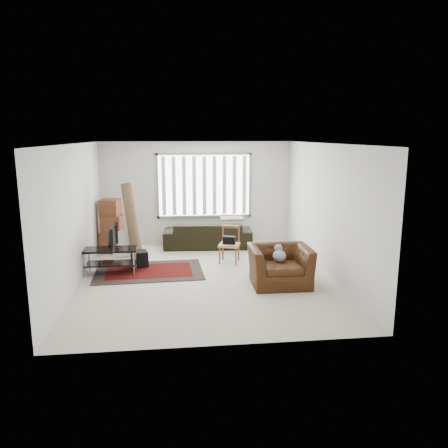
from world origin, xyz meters
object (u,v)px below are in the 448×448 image
object	(u,v)px
moving_boxes	(112,228)
armchair	(280,263)
side_chair	(229,243)
sofa	(208,231)
tv_stand	(111,255)

from	to	relation	value
moving_boxes	armchair	size ratio (longest dim) A/B	1.13
side_chair	armchair	world-z (taller)	armchair
moving_boxes	side_chair	distance (m)	3.03
moving_boxes	sofa	world-z (taller)	moving_boxes
sofa	armchair	distance (m)	3.27
tv_stand	sofa	size ratio (longest dim) A/B	0.48
tv_stand	sofa	distance (m)	2.95
moving_boxes	armchair	world-z (taller)	moving_boxes
sofa	tv_stand	bearing A→B (deg)	45.68
sofa	side_chair	size ratio (longest dim) A/B	2.73
tv_stand	sofa	xyz separation A→B (m)	(2.19, 1.98, 0.04)
tv_stand	side_chair	world-z (taller)	side_chair
sofa	armchair	world-z (taller)	sofa
tv_stand	moving_boxes	distance (m)	1.79
moving_boxes	armchair	distance (m)	4.55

